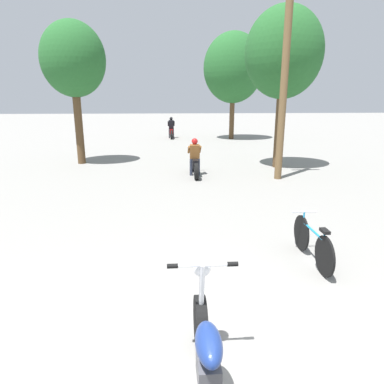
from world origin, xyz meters
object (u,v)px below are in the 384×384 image
object	(u,v)px
motorcycle_rider_lead	(195,161)
motorcycle_rider_far	(171,130)
bicycle_parked	(312,242)
utility_pole	(285,73)
roadside_tree_left	(73,60)
motorcycle_foreground	(208,359)
roadside_tree_right_far	(233,68)
roadside_tree_right_near	(284,54)

from	to	relation	value
motorcycle_rider_lead	motorcycle_rider_far	bearing A→B (deg)	93.36
motorcycle_rider_far	bicycle_parked	xyz separation A→B (m)	(2.15, -18.74, -0.18)
utility_pole	roadside_tree_left	xyz separation A→B (m)	(-7.45, 3.39, 0.67)
motorcycle_foreground	motorcycle_rider_far	xyz separation A→B (m)	(-0.07, 21.35, 0.12)
bicycle_parked	roadside_tree_left	bearing A→B (deg)	122.55
roadside_tree_left	motorcycle_rider_lead	xyz separation A→B (m)	(4.62, -2.63, -3.62)
roadside_tree_right_far	bicycle_parked	world-z (taller)	roadside_tree_right_far
utility_pole	motorcycle_rider_lead	world-z (taller)	utility_pole
motorcycle_rider_lead	bicycle_parked	world-z (taller)	motorcycle_rider_lead
roadside_tree_right_far	motorcycle_foreground	distance (m)	21.38
roadside_tree_left	motorcycle_rider_far	world-z (taller)	roadside_tree_left
roadside_tree_left	motorcycle_rider_lead	distance (m)	6.44
utility_pole	motorcycle_foreground	size ratio (longest dim) A/B	3.23
motorcycle_rider_lead	roadside_tree_right_far	bearing A→B (deg)	73.14
motorcycle_rider_lead	bicycle_parked	bearing A→B (deg)	-78.08
utility_pole	bicycle_parked	world-z (taller)	utility_pole
roadside_tree_right_far	motorcycle_rider_far	bearing A→B (deg)	169.51
bicycle_parked	motorcycle_foreground	bearing A→B (deg)	-128.51
roadside_tree_right_near	roadside_tree_right_far	size ratio (longest dim) A/B	0.88
roadside_tree_right_near	motorcycle_rider_far	world-z (taller)	roadside_tree_right_near
motorcycle_foreground	bicycle_parked	bearing A→B (deg)	51.49
roadside_tree_right_far	motorcycle_foreground	size ratio (longest dim) A/B	3.26
utility_pole	bicycle_parked	bearing A→B (deg)	-102.60
roadside_tree_right_far	roadside_tree_left	size ratio (longest dim) A/B	1.20
roadside_tree_right_near	motorcycle_rider_lead	bearing A→B (deg)	-159.60
roadside_tree_left	bicycle_parked	size ratio (longest dim) A/B	3.51
motorcycle_rider_far	motorcycle_rider_lead	bearing A→B (deg)	-86.64
roadside_tree_right_far	bicycle_parked	distance (m)	18.57
roadside_tree_right_near	roadside_tree_right_far	world-z (taller)	roadside_tree_right_far
roadside_tree_right_near	motorcycle_rider_far	distance (m)	11.95
motorcycle_foreground	roadside_tree_right_near	bearing A→B (deg)	69.43
roadside_tree_right_near	bicycle_parked	world-z (taller)	roadside_tree_right_near
roadside_tree_right_near	roadside_tree_left	world-z (taller)	roadside_tree_right_near
motorcycle_foreground	bicycle_parked	xyz separation A→B (m)	(2.08, 2.61, -0.07)
roadside_tree_right_far	motorcycle_rider_far	size ratio (longest dim) A/B	3.23
roadside_tree_right_far	motorcycle_foreground	bearing A→B (deg)	-100.95
motorcycle_foreground	utility_pole	bearing A→B (deg)	68.48
motorcycle_rider_lead	motorcycle_rider_far	size ratio (longest dim) A/B	0.97
motorcycle_foreground	roadside_tree_right_far	bearing A→B (deg)	79.05
roadside_tree_right_near	roadside_tree_left	size ratio (longest dim) A/B	1.06
utility_pole	roadside_tree_right_far	distance (m)	11.92
motorcycle_rider_lead	motorcycle_rider_far	xyz separation A→B (m)	(-0.70, 11.85, 0.03)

